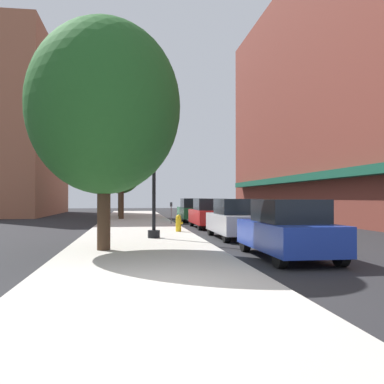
# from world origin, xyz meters

# --- Properties ---
(ground_plane) EXTENTS (90.00, 90.00, 0.00)m
(ground_plane) POSITION_xyz_m (4.00, 18.00, 0.00)
(ground_plane) COLOR #232326
(sidewalk_slab) EXTENTS (4.80, 50.00, 0.12)m
(sidewalk_slab) POSITION_xyz_m (0.00, 19.00, 0.06)
(sidewalk_slab) COLOR #B7B2A8
(sidewalk_slab) RESTS_ON ground
(building_right_brick) EXTENTS (6.80, 40.00, 19.27)m
(building_right_brick) POSITION_xyz_m (14.99, 22.00, 9.61)
(building_right_brick) COLOR brown
(building_right_brick) RESTS_ON ground
(building_far_background) EXTENTS (6.80, 18.00, 16.90)m
(building_far_background) POSITION_xyz_m (-11.01, 37.00, 8.43)
(building_far_background) COLOR #9E6047
(building_far_background) RESTS_ON ground
(lamppost) EXTENTS (0.48, 0.48, 5.90)m
(lamppost) POSITION_xyz_m (0.54, 9.35, 3.20)
(lamppost) COLOR black
(lamppost) RESTS_ON sidewalk_slab
(fire_hydrant) EXTENTS (0.33, 0.26, 0.79)m
(fire_hydrant) POSITION_xyz_m (1.85, 12.35, 0.52)
(fire_hydrant) COLOR gold
(fire_hydrant) RESTS_ON sidewalk_slab
(parking_meter_near) EXTENTS (0.14, 0.09, 1.31)m
(parking_meter_near) POSITION_xyz_m (2.05, 18.26, 0.95)
(parking_meter_near) COLOR slate
(parking_meter_near) RESTS_ON sidewalk_slab
(tree_near) EXTENTS (4.65, 4.65, 7.04)m
(tree_near) POSITION_xyz_m (-1.17, 5.68, 4.47)
(tree_near) COLOR #422D1E
(tree_near) RESTS_ON sidewalk_slab
(tree_mid) EXTENTS (3.93, 3.93, 7.30)m
(tree_mid) POSITION_xyz_m (-1.11, 24.95, 5.13)
(tree_mid) COLOR #422D1E
(tree_mid) RESTS_ON sidewalk_slab
(tree_far) EXTENTS (3.97, 3.97, 6.51)m
(tree_far) POSITION_xyz_m (-1.30, 29.74, 4.33)
(tree_far) COLOR #4C3823
(tree_far) RESTS_ON sidewalk_slab
(car_blue) EXTENTS (1.80, 4.30, 1.66)m
(car_blue) POSITION_xyz_m (4.00, 3.96, 0.81)
(car_blue) COLOR black
(car_blue) RESTS_ON ground
(car_silver) EXTENTS (1.80, 4.30, 1.66)m
(car_silver) POSITION_xyz_m (4.00, 9.84, 0.81)
(car_silver) COLOR black
(car_silver) RESTS_ON ground
(car_red) EXTENTS (1.80, 4.30, 1.66)m
(car_red) POSITION_xyz_m (4.00, 16.01, 0.81)
(car_red) COLOR black
(car_red) RESTS_ON ground
(car_green) EXTENTS (1.80, 4.30, 1.66)m
(car_green) POSITION_xyz_m (4.00, 22.58, 0.81)
(car_green) COLOR black
(car_green) RESTS_ON ground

